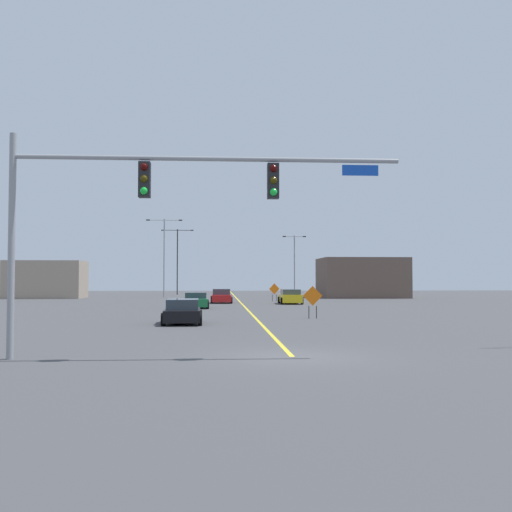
% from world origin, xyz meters
% --- Properties ---
extents(ground, '(204.79, 204.79, 0.00)m').
position_xyz_m(ground, '(0.00, 0.00, 0.00)').
color(ground, '#444447').
extents(road_centre_stripe, '(0.16, 113.77, 0.01)m').
position_xyz_m(road_centre_stripe, '(0.00, 56.89, 0.00)').
color(road_centre_stripe, yellow).
rests_on(road_centre_stripe, ground).
extents(traffic_signal_assembly, '(11.48, 0.44, 6.54)m').
position_xyz_m(traffic_signal_assembly, '(-4.29, -0.01, 4.76)').
color(traffic_signal_assembly, gray).
rests_on(traffic_signal_assembly, ground).
extents(street_lamp_mid_left, '(4.55, 0.24, 9.97)m').
position_xyz_m(street_lamp_mid_left, '(-9.09, 58.29, 5.85)').
color(street_lamp_mid_left, gray).
rests_on(street_lamp_mid_left, ground).
extents(street_lamp_near_left, '(3.29, 0.24, 8.48)m').
position_xyz_m(street_lamp_near_left, '(8.47, 65.53, 4.98)').
color(street_lamp_near_left, gray).
rests_on(street_lamp_near_left, ground).
extents(street_lamp_far_right, '(4.81, 0.24, 9.84)m').
position_xyz_m(street_lamp_far_right, '(-8.39, 72.33, 5.81)').
color(street_lamp_far_right, black).
rests_on(street_lamp_far_right, ground).
extents(construction_sign_right_lane, '(1.16, 0.08, 1.91)m').
position_xyz_m(construction_sign_right_lane, '(3.34, 17.12, 1.21)').
color(construction_sign_right_lane, orange).
rests_on(construction_sign_right_lane, ground).
extents(construction_sign_right_shoulder, '(1.12, 0.28, 1.87)m').
position_xyz_m(construction_sign_right_shoulder, '(3.64, 44.37, 1.18)').
color(construction_sign_right_shoulder, orange).
rests_on(construction_sign_right_shoulder, ground).
extents(car_green_mid, '(2.16, 4.00, 1.25)m').
position_xyz_m(car_green_mid, '(-3.99, 30.04, 0.60)').
color(car_green_mid, '#196B38').
rests_on(car_green_mid, ground).
extents(car_black_approaching, '(2.11, 4.03, 1.26)m').
position_xyz_m(car_black_approaching, '(-4.04, 13.47, 0.61)').
color(car_black_approaching, black).
rests_on(car_black_approaching, ground).
extents(car_yellow_distant, '(2.10, 4.39, 1.37)m').
position_xyz_m(car_yellow_distant, '(4.52, 37.84, 0.67)').
color(car_yellow_distant, gold).
rests_on(car_yellow_distant, ground).
extents(car_red_far, '(2.11, 3.94, 1.36)m').
position_xyz_m(car_red_far, '(-1.92, 40.17, 0.63)').
color(car_red_far, red).
rests_on(car_red_far, ground).
extents(roadside_building_east, '(10.37, 8.08, 4.96)m').
position_xyz_m(roadside_building_east, '(15.79, 56.25, 2.48)').
color(roadside_building_east, brown).
rests_on(roadside_building_east, ground).
extents(roadside_building_west, '(9.07, 5.28, 4.54)m').
position_xyz_m(roadside_building_west, '(-23.19, 56.39, 2.27)').
color(roadside_building_west, gray).
rests_on(roadside_building_west, ground).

